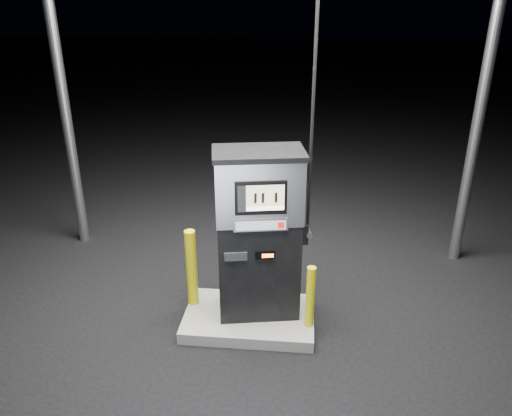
{
  "coord_description": "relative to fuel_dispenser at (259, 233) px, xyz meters",
  "views": [
    {
      "loc": [
        0.6,
        -5.12,
        3.84
      ],
      "look_at": [
        0.09,
        0.0,
        1.59
      ],
      "focal_mm": 35.0,
      "sensor_mm": 36.0,
      "label": 1
    }
  ],
  "objects": [
    {
      "name": "pump_island",
      "position": [
        -0.11,
        -0.1,
        -1.14
      ],
      "size": [
        1.6,
        1.0,
        0.15
      ],
      "primitive_type": "cube",
      "color": "slate",
      "rests_on": "ground"
    },
    {
      "name": "bollard_left",
      "position": [
        -0.85,
        0.07,
        -0.56
      ],
      "size": [
        0.18,
        0.18,
        1.02
      ],
      "primitive_type": "cylinder",
      "rotation": [
        0.0,
        0.0,
        -0.38
      ],
      "color": "#C5BE0A",
      "rests_on": "pump_island"
    },
    {
      "name": "ground",
      "position": [
        -0.11,
        -0.1,
        -1.22
      ],
      "size": [
        80.0,
        80.0,
        0.0
      ],
      "primitive_type": "plane",
      "color": "black",
      "rests_on": "ground"
    },
    {
      "name": "bollard_right",
      "position": [
        0.63,
        -0.26,
        -0.67
      ],
      "size": [
        0.12,
        0.12,
        0.79
      ],
      "primitive_type": "cylinder",
      "rotation": [
        0.0,
        0.0,
        -0.17
      ],
      "color": "#C5BE0A",
      "rests_on": "pump_island"
    },
    {
      "name": "fuel_dispenser",
      "position": [
        0.0,
        0.0,
        0.0
      ],
      "size": [
        1.19,
        0.79,
        4.32
      ],
      "rotation": [
        0.0,
        0.0,
        0.18
      ],
      "color": "black",
      "rests_on": "pump_island"
    }
  ]
}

